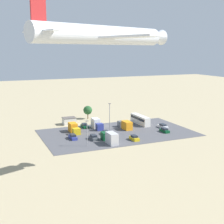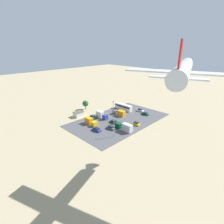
% 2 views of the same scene
% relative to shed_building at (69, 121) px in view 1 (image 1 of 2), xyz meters
% --- Properties ---
extents(ground_plane, '(400.00, 400.00, 0.00)m').
position_rel_shed_building_xyz_m(ground_plane, '(-12.04, 7.91, -1.38)').
color(ground_plane, tan).
extents(parking_lot_surface, '(52.03, 30.50, 0.08)m').
position_rel_shed_building_xyz_m(parking_lot_surface, '(-12.04, 19.26, -1.34)').
color(parking_lot_surface, '#4C4C51').
rests_on(parking_lot_surface, ground).
extents(shed_building, '(5.06, 3.92, 2.74)m').
position_rel_shed_building_xyz_m(shed_building, '(0.00, 0.00, 0.00)').
color(shed_building, silver).
rests_on(shed_building, ground).
extents(bus, '(2.51, 11.76, 3.37)m').
position_rel_shed_building_xyz_m(bus, '(-25.61, 10.59, 0.52)').
color(bus, silver).
rests_on(bus, ground).
extents(parked_car_0, '(1.74, 4.26, 1.48)m').
position_rel_shed_building_xyz_m(parked_car_0, '(-27.55, 25.02, -0.68)').
color(parked_car_0, '#0C4723').
rests_on(parked_car_0, ground).
extents(parked_car_1, '(1.92, 4.52, 1.59)m').
position_rel_shed_building_xyz_m(parked_car_1, '(-1.40, 23.86, -0.63)').
color(parked_car_1, '#4C5156').
rests_on(parked_car_1, ground).
extents(parked_car_2, '(1.81, 4.75, 1.59)m').
position_rel_shed_building_xyz_m(parked_car_2, '(4.53, 20.51, -0.63)').
color(parked_car_2, navy).
rests_on(parked_car_2, ground).
extents(parked_car_3, '(1.86, 4.73, 1.44)m').
position_rel_shed_building_xyz_m(parked_car_3, '(-7.23, 20.24, -0.70)').
color(parked_car_3, '#0C4723').
rests_on(parked_car_3, ground).
extents(parked_car_4, '(1.83, 4.73, 1.47)m').
position_rel_shed_building_xyz_m(parked_car_4, '(-30.32, 19.52, -0.68)').
color(parked_car_4, silver).
rests_on(parked_car_4, ground).
extents(parked_car_5, '(1.81, 4.15, 1.59)m').
position_rel_shed_building_xyz_m(parked_car_5, '(-13.20, 29.56, -0.64)').
color(parked_car_5, gold).
rests_on(parked_car_5, ground).
extents(parked_car_6, '(1.84, 4.25, 1.62)m').
position_rel_shed_building_xyz_m(parked_car_6, '(-3.70, 7.73, -0.62)').
color(parked_car_6, '#0C4723').
rests_on(parked_car_6, ground).
extents(parked_truck_0, '(2.41, 7.17, 3.54)m').
position_rel_shed_building_xyz_m(parked_truck_0, '(-7.46, 10.62, 0.32)').
color(parked_truck_0, navy).
rests_on(parked_truck_0, ground).
extents(parked_truck_1, '(2.52, 8.79, 3.59)m').
position_rel_shed_building_xyz_m(parked_truck_1, '(-4.84, 29.39, 0.35)').
color(parked_truck_1, '#0C4723').
rests_on(parked_truck_1, ground).
extents(parked_truck_2, '(2.51, 7.24, 3.18)m').
position_rel_shed_building_xyz_m(parked_truck_2, '(1.92, 12.85, 0.16)').
color(parked_truck_2, gold).
rests_on(parked_truck_2, ground).
extents(parked_truck_3, '(2.57, 7.93, 3.04)m').
position_rel_shed_building_xyz_m(parked_truck_3, '(-17.02, 15.15, 0.09)').
color(parked_truck_3, '#4C5156').
rests_on(parked_truck_3, ground).
extents(tree_near_shed, '(3.68, 3.68, 5.55)m').
position_rel_shed_building_xyz_m(tree_near_shed, '(-9.89, -6.40, 2.32)').
color(tree_near_shed, brown).
rests_on(tree_near_shed, ground).
extents(light_pole_lot_centre, '(0.90, 0.28, 7.85)m').
position_rel_shed_building_xyz_m(light_pole_lot_centre, '(2.76, 29.78, 3.06)').
color(light_pole_lot_centre, gray).
rests_on(light_pole_lot_centre, ground).
extents(light_pole_lot_edge, '(0.90, 0.28, 10.19)m').
position_rel_shed_building_xyz_m(light_pole_lot_edge, '(-9.90, 17.09, 4.24)').
color(light_pole_lot_edge, gray).
rests_on(light_pole_lot_edge, ground).
extents(airplane, '(32.82, 27.31, 8.19)m').
position_rel_shed_building_xyz_m(airplane, '(7.91, 57.84, 29.88)').
color(airplane, silver).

